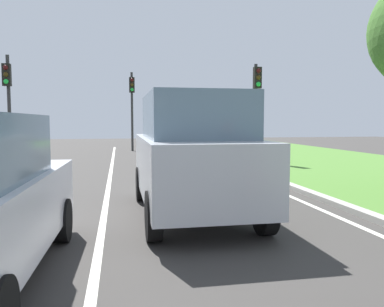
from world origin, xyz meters
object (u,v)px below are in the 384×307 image
object	(u,v)px
traffic_light_near_right	(256,95)
traffic_light_overhead_left	(8,92)
traffic_light_far_median	(132,98)
car_suv_ahead	(192,154)

from	to	relation	value
traffic_light_near_right	traffic_light_overhead_left	world-z (taller)	traffic_light_overhead_left
traffic_light_overhead_left	traffic_light_near_right	bearing A→B (deg)	-6.59
traffic_light_far_median	car_suv_ahead	bearing A→B (deg)	-88.11
car_suv_ahead	traffic_light_near_right	size ratio (longest dim) A/B	1.06
car_suv_ahead	traffic_light_near_right	distance (m)	10.07
traffic_light_overhead_left	traffic_light_far_median	distance (m)	8.42
car_suv_ahead	traffic_light_far_median	size ratio (longest dim) A/B	0.95
traffic_light_near_right	traffic_light_far_median	bearing A→B (deg)	122.96
traffic_light_near_right	traffic_light_far_median	world-z (taller)	traffic_light_far_median
traffic_light_near_right	traffic_light_far_median	distance (m)	9.25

